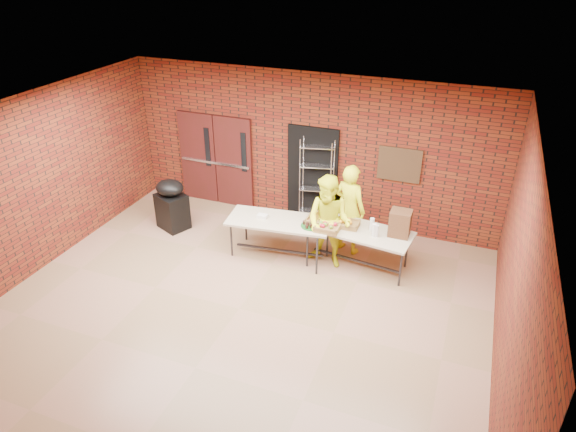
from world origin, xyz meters
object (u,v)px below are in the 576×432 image
(table_right, at_px, (358,233))
(volunteer_man, at_px, (329,222))
(coffee_dispenser, at_px, (400,223))
(volunteer_woman, at_px, (350,209))
(wire_rack, at_px, (316,182))
(table_left, at_px, (279,223))
(covered_grill, at_px, (172,204))

(table_right, bearing_deg, volunteer_man, -163.34)
(coffee_dispenser, height_order, volunteer_woman, volunteer_woman)
(wire_rack, relative_size, volunteer_woman, 1.04)
(table_right, xyz_separation_m, volunteer_woman, (-0.32, 0.52, 0.17))
(volunteer_man, bearing_deg, table_left, -164.51)
(table_right, distance_m, covered_grill, 4.03)
(wire_rack, height_order, table_right, wire_rack)
(coffee_dispenser, bearing_deg, volunteer_man, -172.53)
(covered_grill, relative_size, volunteer_woman, 0.61)
(wire_rack, xyz_separation_m, volunteer_woman, (0.95, -0.85, -0.04))
(table_right, bearing_deg, covered_grill, -173.78)
(table_left, xyz_separation_m, covered_grill, (-2.54, 0.24, -0.19))
(table_left, bearing_deg, wire_rack, 74.97)
(wire_rack, xyz_separation_m, table_left, (-0.22, -1.56, -0.21))
(volunteer_woman, bearing_deg, coffee_dispenser, 175.51)
(volunteer_man, bearing_deg, volunteer_woman, 80.30)
(table_left, height_order, covered_grill, covered_grill)
(coffee_dispenser, bearing_deg, covered_grill, -179.78)
(table_left, distance_m, volunteer_man, 0.97)
(wire_rack, relative_size, table_right, 0.93)
(table_right, height_order, covered_grill, covered_grill)
(wire_rack, distance_m, volunteer_man, 1.64)
(table_right, xyz_separation_m, coffee_dispenser, (0.72, 0.07, 0.31))
(coffee_dispenser, distance_m, volunteer_man, 1.28)
(wire_rack, relative_size, table_left, 0.93)
(coffee_dispenser, height_order, covered_grill, coffee_dispenser)
(table_right, relative_size, volunteer_woman, 1.12)
(covered_grill, bearing_deg, table_left, 18.37)
(wire_rack, bearing_deg, volunteer_man, -76.67)
(table_right, relative_size, coffee_dispenser, 4.26)
(table_left, xyz_separation_m, coffee_dispenser, (2.21, 0.25, 0.31))
(table_left, bearing_deg, coffee_dispenser, -0.46)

